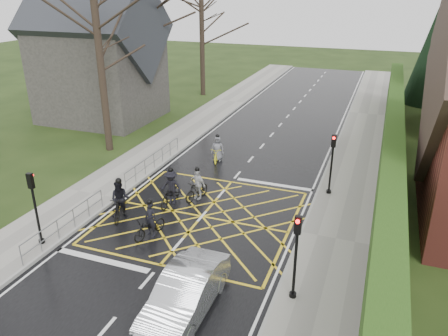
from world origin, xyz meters
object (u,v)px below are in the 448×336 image
Objects in this scene: cyclist_rear at (150,225)px; cyclist_lead at (217,152)px; cyclist_front at (197,188)px; cyclist_mid at (171,191)px; car at (185,294)px; cyclist_back at (120,203)px.

cyclist_lead is at bearing 108.95° from cyclist_rear.
cyclist_rear is 1.06× the size of cyclist_front.
cyclist_front is at bearing 42.00° from cyclist_mid.
cyclist_mid reaches higher than car.
cyclist_back is 0.46× the size of car.
cyclist_rear is 0.42× the size of car.
cyclist_back is 3.83m from cyclist_front.
cyclist_rear is at bearing -80.85° from cyclist_mid.
cyclist_rear is at bearing -81.28° from cyclist_front.
cyclist_back reaches higher than cyclist_mid.
cyclist_mid reaches higher than cyclist_lead.
cyclist_front is 5.14m from cyclist_lead.
cyclist_back is at bearing -127.72° from cyclist_mid.
cyclist_front is (0.45, 3.84, 0.07)m from cyclist_rear.
car is (5.39, -4.61, -0.01)m from cyclist_back.
car is at bearing -59.24° from cyclist_back.
car is at bearing -86.72° from cyclist_lead.
cyclist_lead is (-0.46, 8.89, 0.02)m from cyclist_rear.
car is at bearing -31.75° from cyclist_rear.
cyclist_mid reaches higher than cyclist_rear.
cyclist_back is at bearing -115.09° from cyclist_front.
cyclist_rear is 2.24m from cyclist_back.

